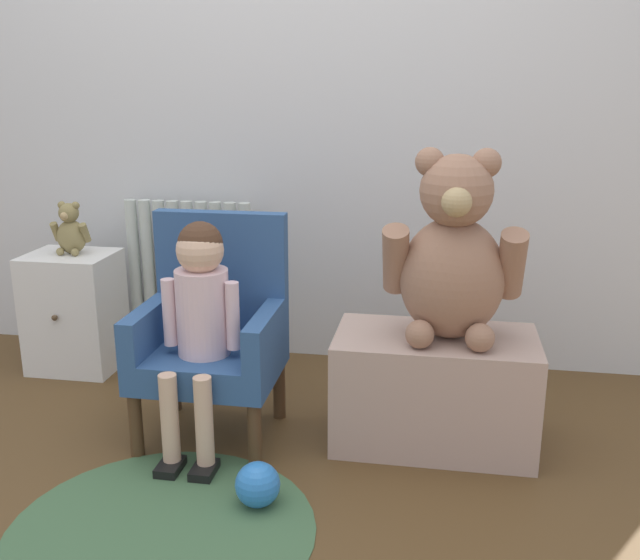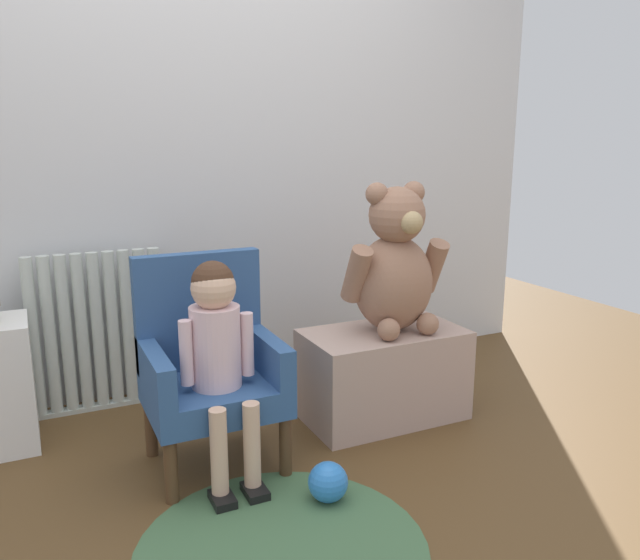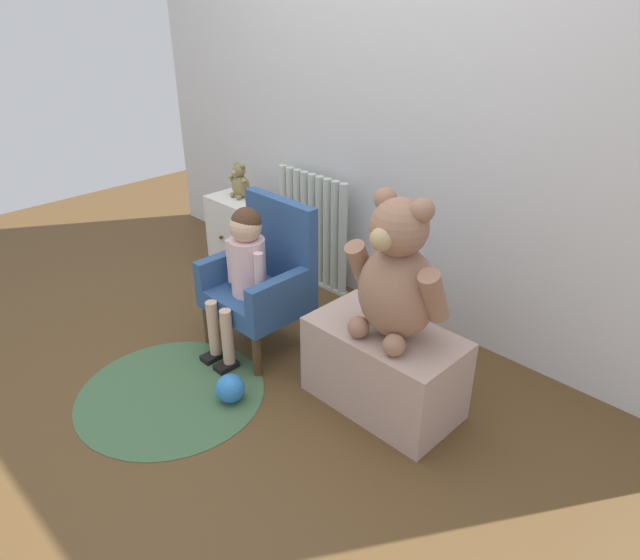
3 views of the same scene
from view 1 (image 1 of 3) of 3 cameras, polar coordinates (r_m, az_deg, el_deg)
name	(u,v)px [view 1 (image 1 of 3)]	position (r m, az deg, el deg)	size (l,w,h in m)	color
ground_plane	(194,518)	(2.11, -10.08, -18.26)	(6.00, 6.00, 0.00)	#533A1E
back_wall	(287,72)	(2.98, -2.67, 16.30)	(3.80, 0.05, 2.40)	silver
radiator	(190,281)	(3.09, -10.33, -0.09)	(0.56, 0.05, 0.68)	beige
small_dresser	(75,311)	(3.12, -19.03, -2.39)	(0.35, 0.31, 0.49)	silver
child_armchair	(213,331)	(2.42, -8.55, -4.03)	(0.46, 0.40, 0.74)	#2D5083
child_figure	(200,304)	(2.28, -9.60, -1.90)	(0.25, 0.35, 0.75)	beige
low_bench	(434,389)	(2.41, 9.10, -8.63)	(0.65, 0.36, 0.38)	tan
large_teddy_bear	(453,257)	(2.25, 10.60, 1.80)	(0.44, 0.31, 0.60)	#976C54
small_teddy_bear	(71,231)	(3.04, -19.32, 3.73)	(0.16, 0.11, 0.21)	olive
floor_rug	(161,530)	(2.08, -12.59, -18.95)	(0.84, 0.84, 0.01)	#3F6340
toy_ball	(258,485)	(2.11, -5.01, -15.99)	(0.13, 0.13, 0.13)	blue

